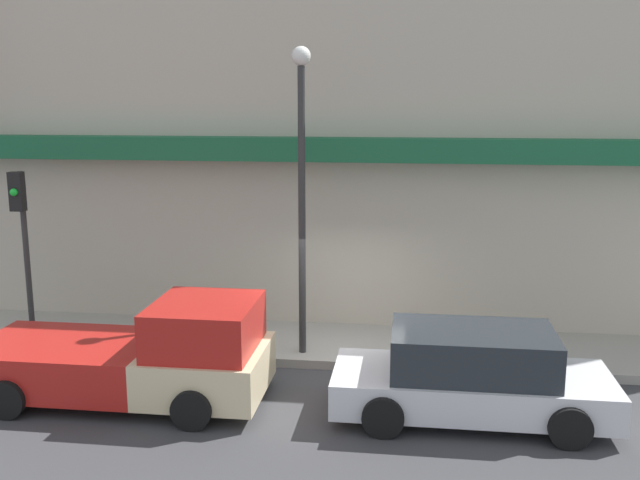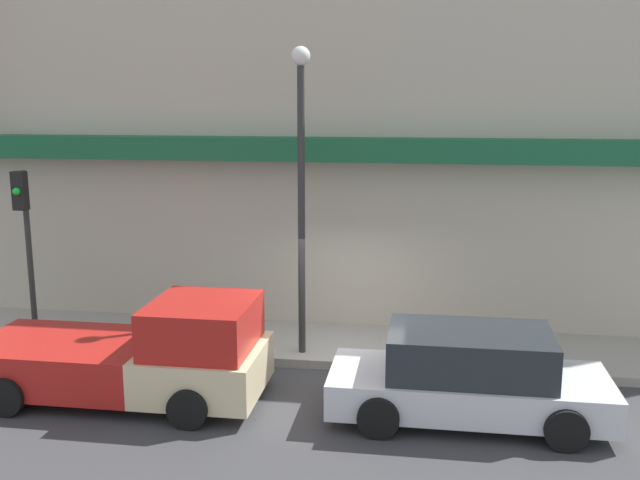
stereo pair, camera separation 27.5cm
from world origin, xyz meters
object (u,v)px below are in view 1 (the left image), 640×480
(pickup_truck, at_px, (142,356))
(traffic_light, at_px, (22,225))
(fire_hydrant, at_px, (189,331))
(parked_car, at_px, (471,376))
(street_lamp, at_px, (302,169))

(pickup_truck, xyz_separation_m, traffic_light, (-3.39, 2.34, 1.84))
(fire_hydrant, distance_m, traffic_light, 4.11)
(parked_car, bearing_deg, fire_hydrant, 157.99)
(fire_hydrant, bearing_deg, parked_car, -22.03)
(traffic_light, bearing_deg, fire_hydrant, -1.93)
(street_lamp, relative_size, traffic_light, 1.68)
(pickup_truck, distance_m, parked_car, 5.62)
(pickup_truck, xyz_separation_m, parked_car, (5.62, 0.00, -0.06))
(traffic_light, bearing_deg, parked_car, -14.53)
(fire_hydrant, bearing_deg, traffic_light, 178.07)
(pickup_truck, relative_size, street_lamp, 0.85)
(fire_hydrant, bearing_deg, street_lamp, -0.21)
(traffic_light, bearing_deg, pickup_truck, -34.56)
(parked_car, xyz_separation_m, traffic_light, (-9.02, 2.34, 1.89))
(street_lamp, bearing_deg, parked_car, -35.12)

